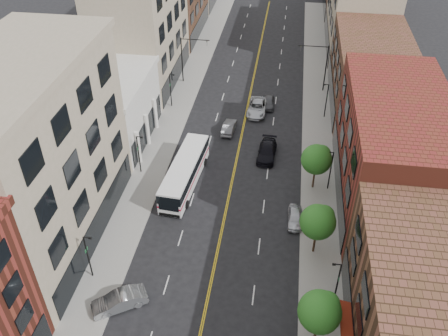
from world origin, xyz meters
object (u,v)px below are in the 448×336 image
at_px(car_lane_c, 268,102).
at_px(car_lane_behind, 229,127).
at_px(car_parked_far, 295,217).
at_px(car_lane_a, 267,151).
at_px(car_lane_b, 257,107).
at_px(car_angle_b, 119,301).
at_px(city_bus, 185,172).

bearing_deg(car_lane_c, car_lane_behind, -123.95).
relative_size(car_lane_behind, car_lane_c, 1.04).
xyz_separation_m(car_parked_far, car_lane_c, (-4.41, 23.97, 0.04)).
height_order(car_lane_behind, car_lane_c, car_lane_behind).
bearing_deg(car_lane_behind, car_lane_c, -119.40).
distance_m(car_lane_a, car_lane_b, 10.86).
bearing_deg(car_angle_b, car_lane_b, 134.08).
bearing_deg(city_bus, car_parked_far, -15.49).
xyz_separation_m(car_lane_a, car_lane_b, (-2.16, 10.64, 0.03)).
distance_m(car_parked_far, car_lane_c, 24.37).
height_order(city_bus, car_lane_behind, city_bus).
relative_size(car_angle_b, car_lane_a, 0.89).
height_order(car_angle_b, car_lane_behind, car_angle_b).
bearing_deg(car_angle_b, city_bus, 141.52).
bearing_deg(car_parked_far, car_lane_b, 104.16).
xyz_separation_m(city_bus, car_parked_far, (12.70, -4.62, -1.14)).
distance_m(car_lane_b, car_lane_c, 2.42).
distance_m(car_parked_far, car_lane_behind, 18.86).
xyz_separation_m(city_bus, car_lane_c, (8.28, 19.35, -1.10)).
xyz_separation_m(car_lane_a, car_lane_c, (-0.68, 12.55, -0.09)).
bearing_deg(car_parked_far, car_angle_b, -139.71).
height_order(car_parked_far, car_lane_c, car_lane_c).
bearing_deg(car_lane_c, car_lane_b, -129.35).
bearing_deg(car_angle_b, car_lane_c, 132.63).
bearing_deg(car_parked_far, car_lane_behind, 118.39).
height_order(car_parked_far, car_lane_b, car_lane_b).
bearing_deg(car_lane_b, car_lane_c, 54.17).
relative_size(city_bus, car_lane_behind, 2.87).
bearing_deg(city_bus, car_angle_b, -92.34).
bearing_deg(car_lane_b, car_lane_a, -76.44).
bearing_deg(car_lane_a, car_lane_b, 104.23).
height_order(car_lane_behind, car_lane_b, car_lane_b).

